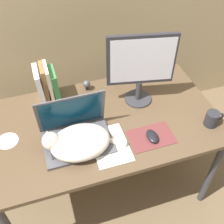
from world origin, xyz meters
name	(u,v)px	position (x,y,z in m)	size (l,w,h in m)	color
desk	(103,129)	(0.00, 0.38, 0.64)	(1.37, 0.76, 0.71)	brown
laptop	(76,133)	(-0.18, 0.30, 0.76)	(0.37, 0.26, 0.27)	#4C4C51
cat	(78,142)	(-0.18, 0.23, 0.77)	(0.44, 0.24, 0.14)	beige
external_monitor	(141,66)	(0.26, 0.49, 0.97)	(0.39, 0.17, 0.46)	#333338
mousepad	(151,137)	(0.22, 0.18, 0.71)	(0.25, 0.17, 0.00)	brown
computer_mouse	(152,136)	(0.22, 0.17, 0.73)	(0.06, 0.10, 0.03)	black
book_row	(47,84)	(-0.27, 0.67, 0.82)	(0.13, 0.16, 0.25)	white
notepad	(110,145)	(-0.02, 0.19, 0.71)	(0.19, 0.27, 0.01)	silver
webcam	(87,84)	(-0.02, 0.68, 0.75)	(0.05, 0.05, 0.07)	#232328
mug	(212,119)	(0.59, 0.17, 0.75)	(0.12, 0.08, 0.09)	#28282D
cd_disc	(8,141)	(-0.54, 0.40, 0.71)	(0.12, 0.12, 0.00)	silver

